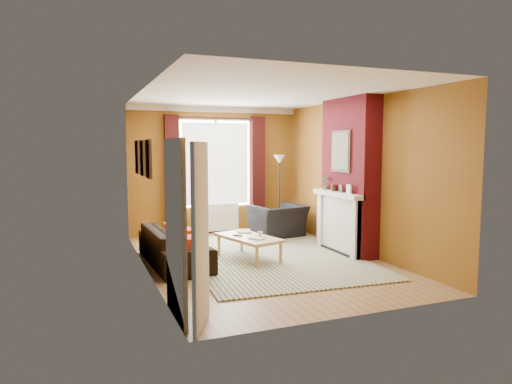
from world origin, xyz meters
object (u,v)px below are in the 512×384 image
armchair (278,221)px  floor_lamp (279,172)px  sofa (174,246)px  coffee_table (249,239)px  wicker_stool (259,226)px

armchair → floor_lamp: bearing=-128.0°
sofa → coffee_table: bearing=-102.7°
sofa → floor_lamp: floor_lamp is taller
armchair → wicker_stool: bearing=-59.3°
sofa → armchair: armchair is taller
floor_lamp → coffee_table: bearing=-126.3°
armchair → coffee_table: armchair is taller
sofa → armchair: bearing=-63.3°
wicker_stool → armchair: bearing=-49.2°
wicker_stool → floor_lamp: bearing=8.4°
armchair → wicker_stool: size_ratio=2.66×
sofa → floor_lamp: size_ratio=1.18×
sofa → coffee_table: (1.23, -0.22, 0.07)m
armchair → floor_lamp: floor_lamp is taller
floor_lamp → sofa: bearing=-146.2°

